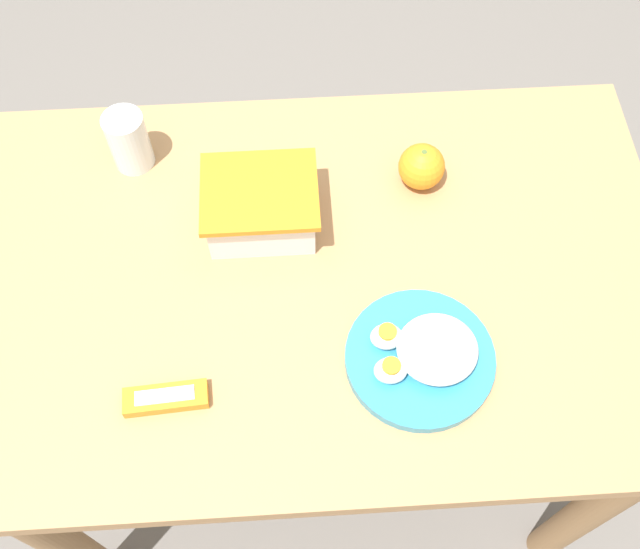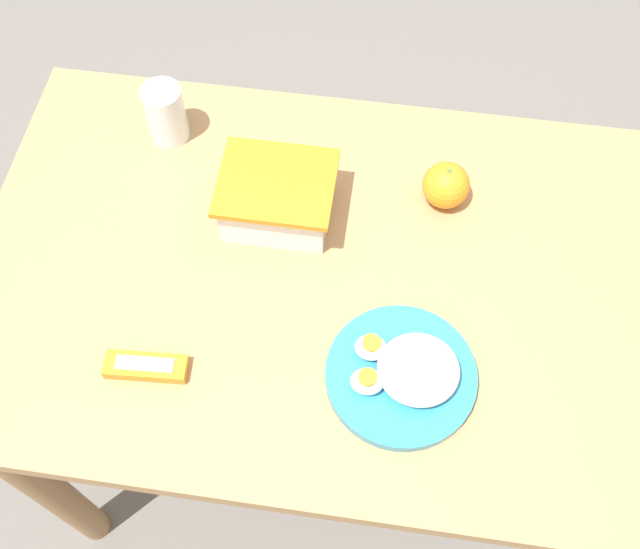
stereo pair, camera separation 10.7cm
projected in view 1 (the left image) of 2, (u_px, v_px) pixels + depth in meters
The scene contains 7 objects.
ground_plane at pixel (321, 432), 1.78m from camera, with size 10.00×10.00×0.00m, color #66605B.
table at pixel (321, 315), 1.23m from camera, with size 1.06×0.69×0.77m.
food_container at pixel (261, 208), 1.12m from camera, with size 0.17×0.14×0.08m.
orange_fruit at pixel (422, 167), 1.16m from camera, with size 0.07×0.07×0.07m.
rice_plate at pixel (423, 355), 1.02m from camera, with size 0.21×0.21×0.06m.
candy_bar at pixel (166, 398), 1.00m from camera, with size 0.12×0.04×0.02m.
drinking_glass at pixel (129, 141), 1.17m from camera, with size 0.06×0.06×0.10m.
Camera 1 is at (-0.04, -0.55, 1.73)m, focal length 42.00 mm.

